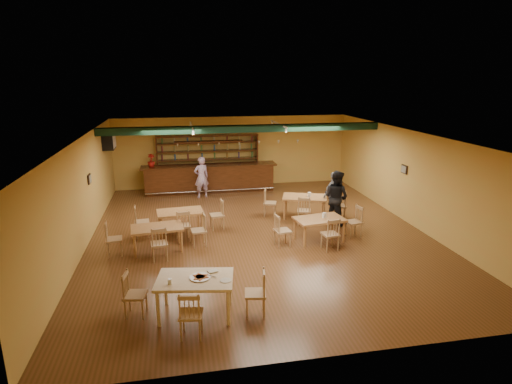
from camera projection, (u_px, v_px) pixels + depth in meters
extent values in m
plane|color=#533517|center=(259.00, 233.00, 12.90)|extent=(12.00, 12.00, 0.00)
cube|color=black|center=(244.00, 129.00, 14.79)|extent=(10.00, 0.30, 0.25)
cube|color=silver|center=(192.00, 126.00, 15.01)|extent=(0.05, 2.50, 0.05)
cube|color=silver|center=(279.00, 124.00, 15.59)|extent=(0.05, 2.50, 0.05)
cube|color=silver|center=(109.00, 141.00, 15.39)|extent=(0.34, 0.70, 0.48)
cube|color=black|center=(89.00, 179.00, 12.51)|extent=(0.04, 0.34, 0.28)
cube|color=black|center=(404.00, 169.00, 13.81)|extent=(0.04, 0.34, 0.28)
cube|color=#34190A|center=(210.00, 178.00, 17.44)|extent=(5.54, 0.85, 1.13)
cube|color=#34190A|center=(208.00, 162.00, 17.88)|extent=(4.28, 0.40, 2.28)
imported|color=#9C140E|center=(151.00, 161.00, 16.80)|extent=(0.38, 0.38, 0.53)
cube|color=#9C5E37|center=(180.00, 222.00, 12.89)|extent=(1.45, 0.96, 0.69)
cube|color=#9C5E37|center=(304.00, 207.00, 14.29)|extent=(1.67, 1.30, 0.73)
cube|color=#9C5E37|center=(158.00, 238.00, 11.56)|extent=(1.46, 0.96, 0.69)
cube|color=#9C5E37|center=(319.00, 230.00, 12.22)|extent=(1.50, 1.02, 0.70)
cube|color=beige|center=(196.00, 296.00, 8.41)|extent=(1.64, 1.19, 0.80)
cylinder|color=silver|center=(200.00, 277.00, 8.32)|extent=(0.43, 0.43, 0.01)
cylinder|color=#EAE5C6|center=(170.00, 282.00, 8.05)|extent=(0.08, 0.08, 0.11)
cube|color=white|center=(213.00, 271.00, 8.57)|extent=(0.23, 0.20, 0.03)
cube|color=silver|center=(208.00, 275.00, 8.40)|extent=(0.31, 0.27, 0.00)
cylinder|color=white|center=(226.00, 280.00, 8.20)|extent=(0.25, 0.25, 0.01)
imported|color=#7E4AA1|center=(201.00, 177.00, 16.52)|extent=(0.69, 0.55, 1.64)
imported|color=black|center=(336.00, 197.00, 13.53)|extent=(1.05, 1.09, 1.77)
imported|color=gray|center=(334.00, 195.00, 14.21)|extent=(1.00, 0.71, 1.57)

